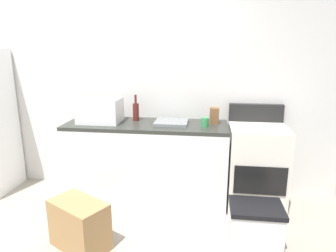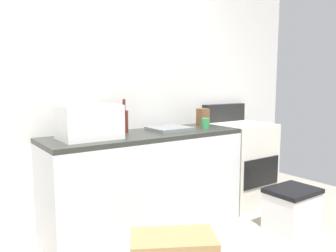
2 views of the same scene
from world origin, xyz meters
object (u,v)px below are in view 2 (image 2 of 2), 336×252
at_px(storage_bin, 292,208).
at_px(stove_oven, 239,162).
at_px(microwave, 89,122).
at_px(knife_block, 203,117).
at_px(coffee_mug, 205,123).
at_px(wine_bottle, 124,121).

bearing_deg(storage_bin, stove_oven, 82.66).
bearing_deg(microwave, knife_block, 4.12).
relative_size(coffee_mug, knife_block, 0.56).
bearing_deg(storage_bin, microwave, 155.71).
bearing_deg(knife_block, coffee_mug, -123.05).
height_order(stove_oven, microwave, microwave).
bearing_deg(storage_bin, coffee_mug, 124.84).
xyz_separation_m(stove_oven, coffee_mug, (-0.57, -0.07, 0.48)).
bearing_deg(microwave, wine_bottle, 18.50).
distance_m(stove_oven, storage_bin, 0.81).
bearing_deg(coffee_mug, stove_oven, 7.06).
xyz_separation_m(microwave, wine_bottle, (0.38, 0.13, -0.03)).
relative_size(microwave, storage_bin, 1.00).
bearing_deg(knife_block, stove_oven, -9.93).
bearing_deg(stove_oven, coffee_mug, -172.94).
relative_size(stove_oven, knife_block, 6.11).
distance_m(coffee_mug, storage_bin, 1.12).
bearing_deg(coffee_mug, knife_block, 56.95).
bearing_deg(storage_bin, knife_block, 114.17).
bearing_deg(wine_bottle, coffee_mug, -13.41).
distance_m(microwave, knife_block, 1.28).
bearing_deg(stove_oven, storage_bin, -97.34).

